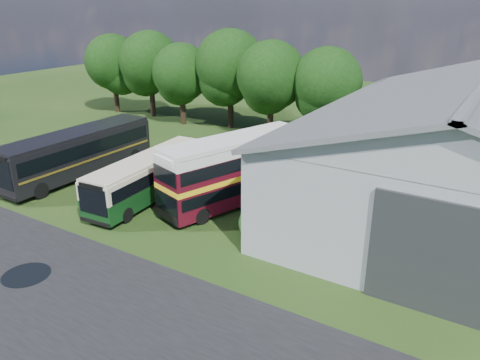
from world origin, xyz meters
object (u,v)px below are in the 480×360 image
Objects in this scene: bus_green_single at (150,176)px; bus_maroon_double at (235,171)px; storage_shed at (479,144)px; bus_dark_single at (78,152)px.

bus_green_single is 5.59m from bus_maroon_double.
bus_dark_single is at bearing -161.14° from storage_shed.
storage_shed is 2.43× the size of bus_green_single.
storage_shed reaches higher than bus_dark_single.
storage_shed is at bearing 22.61° from bus_green_single.
bus_maroon_double is (-12.67, -6.74, -2.02)m from storage_shed.
bus_green_single is at bearing -153.32° from storage_shed.
bus_dark_single is at bearing -153.46° from bus_maroon_double.
storage_shed is 20.06m from bus_green_single.
bus_maroon_double is at bearing 19.13° from bus_green_single.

